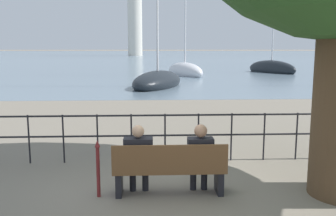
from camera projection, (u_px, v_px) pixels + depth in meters
name	position (u px, v px, depth m)	size (l,w,h in m)	color
ground_plane	(169.00, 193.00, 6.36)	(1000.00, 1000.00, 0.00)	gray
harbor_water	(150.00, 53.00, 165.63)	(600.00, 300.00, 0.01)	slate
park_bench	(170.00, 170.00, 6.23)	(1.89, 0.45, 0.90)	brown
seated_person_left	(138.00, 156.00, 6.25)	(0.48, 0.35, 1.20)	black
seated_person_right	(200.00, 155.00, 6.30)	(0.43, 0.35, 1.20)	black
promenade_railing	(165.00, 130.00, 8.06)	(10.18, 0.04, 1.05)	black
closed_umbrella	(98.00, 165.00, 6.14)	(0.09, 0.09, 0.97)	maroon
sailboat_0	(271.00, 68.00, 37.26)	(4.10, 6.46, 11.66)	black
sailboat_1	(158.00, 81.00, 23.93)	(4.41, 7.03, 13.09)	black
sailboat_3	(185.00, 71.00, 33.46)	(3.77, 6.04, 13.05)	silver
harbor_lighthouse	(135.00, 11.00, 113.66)	(4.39, 4.39, 28.76)	silver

